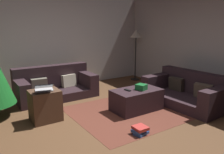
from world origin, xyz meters
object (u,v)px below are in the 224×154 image
(gift_box, at_px, (141,87))
(tv_remote, at_px, (128,90))
(side_table, at_px, (45,106))
(laptop, at_px, (44,89))
(ottoman, at_px, (136,100))
(book_stack, at_px, (140,130))
(couch_left, at_px, (55,86))
(couch_right, at_px, (187,92))
(corner_lamp, at_px, (136,37))

(gift_box, height_order, tv_remote, gift_box)
(gift_box, height_order, side_table, side_table)
(side_table, height_order, laptop, laptop)
(ottoman, bearing_deg, tv_remote, 166.15)
(laptop, relative_size, book_stack, 1.61)
(gift_box, bearing_deg, couch_left, 122.61)
(couch_right, distance_m, ottoman, 1.23)
(couch_right, xyz_separation_m, tv_remote, (-1.39, 0.37, 0.18))
(couch_left, height_order, laptop, laptop)
(ottoman, xyz_separation_m, book_stack, (-0.63, -0.87, -0.15))
(ottoman, bearing_deg, couch_left, 121.55)
(couch_right, height_order, tv_remote, couch_right)
(tv_remote, distance_m, side_table, 1.61)
(ottoman, xyz_separation_m, laptop, (-1.74, 0.46, 0.41))
(ottoman, relative_size, tv_remote, 6.22)
(tv_remote, xyz_separation_m, corner_lamp, (1.86, 2.03, 0.89))
(gift_box, xyz_separation_m, side_table, (-1.80, 0.57, -0.21))
(book_stack, bearing_deg, couch_left, 99.91)
(couch_left, xyz_separation_m, corner_lamp, (2.75, 0.30, 1.06))
(couch_left, bearing_deg, couch_right, 137.53)
(ottoman, relative_size, side_table, 1.74)
(couch_left, xyz_separation_m, tv_remote, (0.89, -1.73, 0.17))
(couch_right, bearing_deg, laptop, 72.80)
(couch_right, distance_m, side_table, 3.03)
(side_table, bearing_deg, couch_right, -16.13)
(corner_lamp, bearing_deg, couch_left, -173.83)
(couch_right, bearing_deg, book_stack, 104.54)
(side_table, bearing_deg, couch_left, 63.15)
(ottoman, xyz_separation_m, corner_lamp, (1.66, 2.07, 1.12))
(gift_box, bearing_deg, book_stack, -130.82)
(couch_left, height_order, side_table, couch_left)
(couch_left, bearing_deg, corner_lamp, -173.70)
(couch_left, bearing_deg, side_table, 63.29)
(couch_right, height_order, laptop, laptop)
(laptop, bearing_deg, tv_remote, -15.00)
(side_table, bearing_deg, laptop, -103.08)
(tv_remote, xyz_separation_m, book_stack, (-0.43, -0.92, -0.38))
(tv_remote, xyz_separation_m, laptop, (-1.54, 0.41, 0.18))
(gift_box, relative_size, corner_lamp, 0.12)
(couch_right, xyz_separation_m, corner_lamp, (0.47, 2.39, 1.07))
(couch_left, distance_m, couch_right, 3.10)
(corner_lamp, bearing_deg, couch_right, -101.10)
(couch_left, xyz_separation_m, laptop, (-0.65, -1.32, 0.34))
(ottoman, xyz_separation_m, side_table, (-1.73, 0.52, 0.07))
(book_stack, bearing_deg, side_table, 128.25)
(couch_right, relative_size, gift_box, 9.25)
(couch_left, distance_m, corner_lamp, 2.96)
(gift_box, relative_size, tv_remote, 1.21)
(couch_right, distance_m, corner_lamp, 2.66)
(side_table, relative_size, laptop, 1.26)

